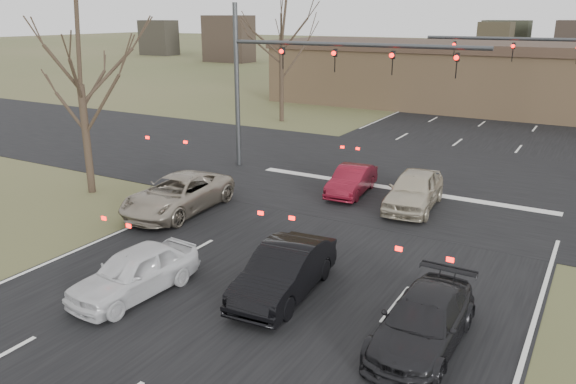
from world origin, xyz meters
name	(u,v)px	position (x,y,z in m)	size (l,w,h in m)	color
ground	(224,321)	(0.00, 0.00, 0.00)	(360.00, 360.00, 0.00)	#48512B
road_main	(536,83)	(0.00, 60.00, 0.01)	(14.00, 300.00, 0.02)	black
road_cross	(411,178)	(0.00, 15.00, 0.01)	(200.00, 14.00, 0.02)	black
building	(530,78)	(2.00, 38.00, 2.67)	(42.40, 10.40, 5.30)	#8E6E4C
mast_arm_near	(295,68)	(-5.23, 13.00, 5.07)	(12.12, 0.24, 8.00)	#383A3D
tree_left_near	(75,37)	(-11.50, 6.00, 6.57)	(5.10, 5.10, 8.50)	black
tree_left_far	(281,16)	(-13.00, 25.00, 7.34)	(5.70, 5.70, 9.50)	black
car_silver_suv	(178,194)	(-6.50, 5.91, 0.72)	(2.38, 5.15, 1.43)	gray
car_white_sedan	(135,272)	(-3.00, -0.01, 0.67)	(1.58, 3.93, 1.34)	silver
car_black_hatch	(284,271)	(0.60, 2.02, 0.71)	(1.50, 4.30, 1.42)	black
car_charcoal_sedan	(423,322)	(4.67, 1.46, 0.62)	(1.74, 4.28, 1.24)	black
car_red_ahead	(352,180)	(-1.50, 11.42, 0.60)	(1.28, 3.66, 1.21)	maroon
car_silver_ahead	(414,190)	(1.41, 10.96, 0.76)	(1.79, 4.45, 1.51)	#B8AD95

